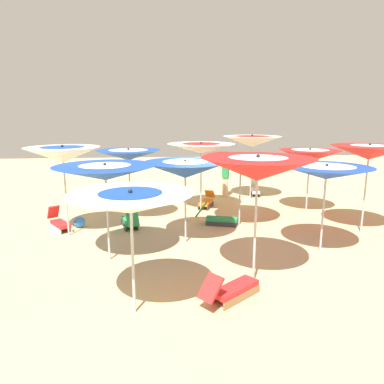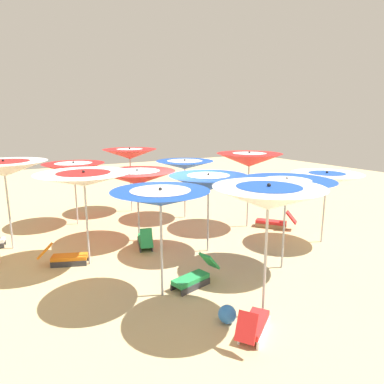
{
  "view_description": "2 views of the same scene",
  "coord_description": "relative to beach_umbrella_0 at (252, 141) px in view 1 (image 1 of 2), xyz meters",
  "views": [
    {
      "loc": [
        -1.65,
        -9.44,
        3.29
      ],
      "look_at": [
        -0.82,
        -0.09,
        1.26
      ],
      "focal_mm": 33.38,
      "sensor_mm": 36.0,
      "label": 1
    },
    {
      "loc": [
        -8.52,
        4.28,
        3.59
      ],
      "look_at": [
        0.01,
        -0.62,
        1.48
      ],
      "focal_mm": 31.61,
      "sensor_mm": 36.0,
      "label": 2
    }
  ],
  "objects": [
    {
      "name": "lounger_0",
      "position": [
        -6.52,
        -3.33,
        -2.09
      ],
      "size": [
        0.9,
        1.09,
        0.65
      ],
      "rotation": [
        0.0,
        0.0,
        5.32
      ],
      "color": "silver",
      "rests_on": "ground"
    },
    {
      "name": "lounger_1",
      "position": [
        -1.82,
        -3.28,
        -2.08
      ],
      "size": [
        1.32,
        0.69,
        0.7
      ],
      "rotation": [
        0.0,
        0.0,
        5.99
      ],
      "color": "#333338",
      "rests_on": "ground"
    },
    {
      "name": "beach_umbrella_5",
      "position": [
        -1.18,
        -3.36,
        -0.36
      ],
      "size": [
        2.24,
        2.24,
        2.19
      ],
      "color": "#B2B2B7",
      "rests_on": "ground"
    },
    {
      "name": "beach_umbrella_0",
      "position": [
        0.0,
        0.0,
        0.0
      ],
      "size": [
        2.25,
        2.25,
        2.55
      ],
      "color": "#B2B2B7",
      "rests_on": "ground"
    },
    {
      "name": "beach_umbrella_11",
      "position": [
        -4.02,
        -8.05,
        -0.37
      ],
      "size": [
        2.01,
        2.01,
        2.15
      ],
      "color": "#B2B2B7",
      "rests_on": "ground"
    },
    {
      "name": "beachgoer_0",
      "position": [
        -0.93,
        0.44,
        -1.4
      ],
      "size": [
        0.3,
        0.3,
        1.71
      ],
      "rotation": [
        0.0,
        0.0,
        4.42
      ],
      "color": "beige",
      "rests_on": "ground"
    },
    {
      "name": "beach_umbrella_10",
      "position": [
        -1.71,
        -7.08,
        -0.0
      ],
      "size": [
        2.16,
        2.16,
        2.57
      ],
      "color": "#B2B2B7",
      "rests_on": "ground"
    },
    {
      "name": "lounger_5",
      "position": [
        -2.3,
        -7.77,
        -2.09
      ],
      "size": [
        1.27,
        1.11,
        0.62
      ],
      "rotation": [
        0.0,
        0.0,
        6.95
      ],
      "color": "olive",
      "rests_on": "ground"
    },
    {
      "name": "ground",
      "position": [
        -1.88,
        -4.18,
        -2.31
      ],
      "size": [
        37.74,
        37.74,
        0.04
      ],
      "primitive_type": "cube",
      "color": "#D1B57F"
    },
    {
      "name": "beach_ball",
      "position": [
        -5.98,
        -3.18,
        -2.13
      ],
      "size": [
        0.33,
        0.33,
        0.33
      ],
      "primitive_type": "sphere",
      "color": "#337FE5",
      "rests_on": "ground"
    },
    {
      "name": "beach_umbrella_2",
      "position": [
        -4.51,
        -2.58,
        -0.21
      ],
      "size": [
        1.96,
        1.96,
        2.3
      ],
      "color": "#B2B2B7",
      "rests_on": "ground"
    },
    {
      "name": "lounger_2",
      "position": [
        -4.47,
        -3.37,
        -2.08
      ],
      "size": [
        0.64,
        1.26,
        0.64
      ],
      "rotation": [
        0.0,
        0.0,
        8.1
      ],
      "color": "#333338",
      "rests_on": "ground"
    },
    {
      "name": "beach_umbrella_7",
      "position": [
        -4.76,
        -5.72,
        -0.25
      ],
      "size": [
        2.26,
        2.26,
        2.27
      ],
      "color": "#B2B2B7",
      "rests_on": "ground"
    },
    {
      "name": "beach_umbrella_8",
      "position": [
        2.15,
        -4.33,
        -0.01
      ],
      "size": [
        2.08,
        2.08,
        2.54
      ],
      "color": "#B2B2B7",
      "rests_on": "ground"
    },
    {
      "name": "beach_umbrella_4",
      "position": [
        1.45,
        -2.08,
        -0.34
      ],
      "size": [
        2.05,
        2.05,
        2.21
      ],
      "color": "#B2B2B7",
      "rests_on": "ground"
    },
    {
      "name": "lounger_3",
      "position": [
        0.4,
        0.74,
        -2.08
      ],
      "size": [
        0.51,
        1.26,
        0.69
      ],
      "rotation": [
        0.0,
        0.0,
        4.55
      ],
      "color": "#333338",
      "rests_on": "ground"
    },
    {
      "name": "beach_umbrella_9",
      "position": [
        0.29,
        -5.75,
        -0.31
      ],
      "size": [
        2.09,
        2.09,
        2.19
      ],
      "color": "#B2B2B7",
      "rests_on": "ground"
    },
    {
      "name": "beach_umbrella_1",
      "position": [
        -2.17,
        -1.63,
        -0.11
      ],
      "size": [
        2.29,
        2.29,
        2.41
      ],
      "color": "#B2B2B7",
      "rests_on": "ground"
    },
    {
      "name": "beach_umbrella_3",
      "position": [
        -6.12,
        -3.89,
        -0.03
      ],
      "size": [
        1.97,
        1.97,
        2.52
      ],
      "color": "#B2B2B7",
      "rests_on": "ground"
    },
    {
      "name": "beach_umbrella_6",
      "position": [
        -2.92,
        -4.71,
        -0.35
      ],
      "size": [
        2.13,
        2.13,
        2.2
      ],
      "color": "#B2B2B7",
      "rests_on": "ground"
    },
    {
      "name": "lounger_4",
      "position": [
        -1.9,
        -1.12,
        -2.1
      ],
      "size": [
        0.77,
        1.23,
        0.55
      ],
      "rotation": [
        0.0,
        0.0,
        4.33
      ],
      "color": "#333338",
      "rests_on": "ground"
    }
  ]
}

